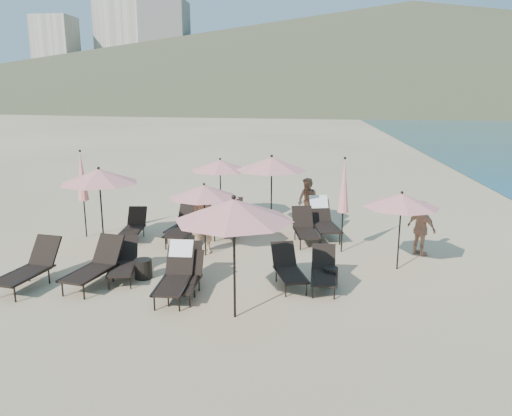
# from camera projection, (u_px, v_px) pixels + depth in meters

# --- Properties ---
(ground) EXTENTS (800.00, 800.00, 0.00)m
(ground) POSITION_uv_depth(u_px,v_px,m) (244.00, 288.00, 11.55)
(ground) COLOR #D6BA8C
(ground) RESTS_ON ground
(volcanic_headland) EXTENTS (690.00, 690.00, 55.00)m
(volcanic_headland) POSITION_uv_depth(u_px,v_px,m) (428.00, 53.00, 291.76)
(volcanic_headland) COLOR brown
(volcanic_headland) RESTS_ON ground
(hotel_skyline) EXTENTS (109.00, 82.00, 55.00)m
(hotel_skyline) POSITION_uv_depth(u_px,v_px,m) (137.00, 55.00, 277.96)
(hotel_skyline) COLOR beige
(hotel_skyline) RESTS_ON ground
(lounger_0) EXTENTS (0.98, 1.90, 1.04)m
(lounger_0) POSITION_uv_depth(u_px,v_px,m) (30.00, 267.00, 11.55)
(lounger_0) COLOR black
(lounger_0) RESTS_ON ground
(lounger_1) EXTENTS (0.92, 1.65, 0.90)m
(lounger_1) POSITION_uv_depth(u_px,v_px,m) (123.00, 262.00, 12.11)
(lounger_1) COLOR black
(lounger_1) RESTS_ON ground
(lounger_2) EXTENTS (0.68, 1.75, 1.08)m
(lounger_2) POSITION_uv_depth(u_px,v_px,m) (176.00, 272.00, 11.11)
(lounger_2) COLOR black
(lounger_2) RESTS_ON ground
(lounger_3) EXTENTS (0.75, 1.61, 0.90)m
(lounger_3) POSITION_uv_depth(u_px,v_px,m) (187.00, 268.00, 11.65)
(lounger_3) COLOR black
(lounger_3) RESTS_ON ground
(lounger_4) EXTENTS (0.98, 1.62, 0.87)m
(lounger_4) POSITION_uv_depth(u_px,v_px,m) (288.00, 268.00, 11.70)
(lounger_4) COLOR black
(lounger_4) RESTS_ON ground
(lounger_5) EXTENTS (0.60, 1.51, 0.86)m
(lounger_5) POSITION_uv_depth(u_px,v_px,m) (324.00, 271.00, 11.55)
(lounger_5) COLOR black
(lounger_5) RESTS_ON ground
(lounger_6) EXTENTS (0.72, 1.58, 0.88)m
(lounger_6) POSITION_uv_depth(u_px,v_px,m) (134.00, 226.00, 15.36)
(lounger_6) COLOR black
(lounger_6) RESTS_ON ground
(lounger_7) EXTENTS (0.99, 1.93, 1.15)m
(lounger_7) POSITION_uv_depth(u_px,v_px,m) (188.00, 219.00, 15.61)
(lounger_7) COLOR black
(lounger_7) RESTS_ON ground
(lounger_8) EXTENTS (0.82, 1.88, 1.05)m
(lounger_8) POSITION_uv_depth(u_px,v_px,m) (184.00, 226.00, 15.07)
(lounger_8) COLOR black
(lounger_8) RESTS_ON ground
(lounger_9) EXTENTS (0.74, 1.85, 1.06)m
(lounger_9) POSITION_uv_depth(u_px,v_px,m) (229.00, 219.00, 15.86)
(lounger_9) COLOR black
(lounger_9) RESTS_ON ground
(lounger_10) EXTENTS (0.91, 1.76, 0.97)m
(lounger_10) POSITION_uv_depth(u_px,v_px,m) (305.00, 228.00, 15.02)
(lounger_10) COLOR black
(lounger_10) RESTS_ON ground
(lounger_11) EXTENTS (1.06, 1.97, 1.17)m
(lounger_11) POSITION_uv_depth(u_px,v_px,m) (323.00, 219.00, 15.65)
(lounger_11) COLOR black
(lounger_11) RESTS_ON ground
(lounger_12) EXTENTS (1.04, 1.89, 1.03)m
(lounger_12) POSITION_uv_depth(u_px,v_px,m) (95.00, 265.00, 11.69)
(lounger_12) COLOR black
(lounger_12) RESTS_ON ground
(lounger_13) EXTENTS (0.58, 1.48, 0.85)m
(lounger_13) POSITION_uv_depth(u_px,v_px,m) (187.00, 278.00, 11.13)
(lounger_13) COLOR black
(lounger_13) RESTS_ON ground
(umbrella_open_0) EXTENTS (2.22, 2.22, 2.38)m
(umbrella_open_0) POSITION_uv_depth(u_px,v_px,m) (99.00, 176.00, 14.11)
(umbrella_open_0) COLOR black
(umbrella_open_0) RESTS_ON ground
(umbrella_open_1) EXTENTS (1.91, 1.91, 2.05)m
(umbrella_open_1) POSITION_uv_depth(u_px,v_px,m) (204.00, 191.00, 13.48)
(umbrella_open_1) COLOR black
(umbrella_open_1) RESTS_ON ground
(umbrella_open_2) EXTENTS (1.90, 1.90, 2.04)m
(umbrella_open_2) POSITION_uv_depth(u_px,v_px,m) (402.00, 200.00, 12.40)
(umbrella_open_2) COLOR black
(umbrella_open_2) RESTS_ON ground
(umbrella_open_3) EXTENTS (2.07, 2.07, 2.23)m
(umbrella_open_3) POSITION_uv_depth(u_px,v_px,m) (220.00, 165.00, 17.21)
(umbrella_open_3) COLOR black
(umbrella_open_3) RESTS_ON ground
(umbrella_open_4) EXTENTS (2.32, 2.32, 2.50)m
(umbrella_open_4) POSITION_uv_depth(u_px,v_px,m) (272.00, 164.00, 15.88)
(umbrella_open_4) COLOR black
(umbrella_open_4) RESTS_ON ground
(umbrella_open_5) EXTENTS (2.34, 2.34, 2.52)m
(umbrella_open_5) POSITION_uv_depth(u_px,v_px,m) (234.00, 210.00, 9.58)
(umbrella_open_5) COLOR black
(umbrella_open_5) RESTS_ON ground
(umbrella_closed_0) EXTENTS (0.32, 0.32, 2.72)m
(umbrella_closed_0) POSITION_uv_depth(u_px,v_px,m) (344.00, 186.00, 13.77)
(umbrella_closed_0) COLOR black
(umbrella_closed_0) RESTS_ON ground
(umbrella_closed_1) EXTENTS (0.32, 0.32, 2.74)m
(umbrella_closed_1) POSITION_uv_depth(u_px,v_px,m) (82.00, 177.00, 15.25)
(umbrella_closed_1) COLOR black
(umbrella_closed_1) RESTS_ON ground
(side_table_0) EXTENTS (0.43, 0.43, 0.47)m
(side_table_0) POSITION_uv_depth(u_px,v_px,m) (143.00, 269.00, 12.14)
(side_table_0) COLOR black
(side_table_0) RESTS_ON ground
(side_table_1) EXTENTS (0.36, 0.36, 0.43)m
(side_table_1) POSITION_uv_depth(u_px,v_px,m) (330.00, 276.00, 11.72)
(side_table_1) COLOR black
(side_table_1) RESTS_ON ground
(beachgoer_a) EXTENTS (0.78, 0.68, 1.81)m
(beachgoer_a) POSITION_uv_depth(u_px,v_px,m) (203.00, 222.00, 13.88)
(beachgoer_a) COLOR tan
(beachgoer_a) RESTS_ON ground
(beachgoer_b) EXTENTS (0.97, 0.99, 1.60)m
(beachgoer_b) POSITION_uv_depth(u_px,v_px,m) (308.00, 201.00, 16.97)
(beachgoer_b) COLOR #AA7658
(beachgoer_b) RESTS_ON ground
(beachgoer_c) EXTENTS (0.86, 0.94, 1.55)m
(beachgoer_c) POSITION_uv_depth(u_px,v_px,m) (421.00, 229.00, 13.71)
(beachgoer_c) COLOR tan
(beachgoer_c) RESTS_ON ground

